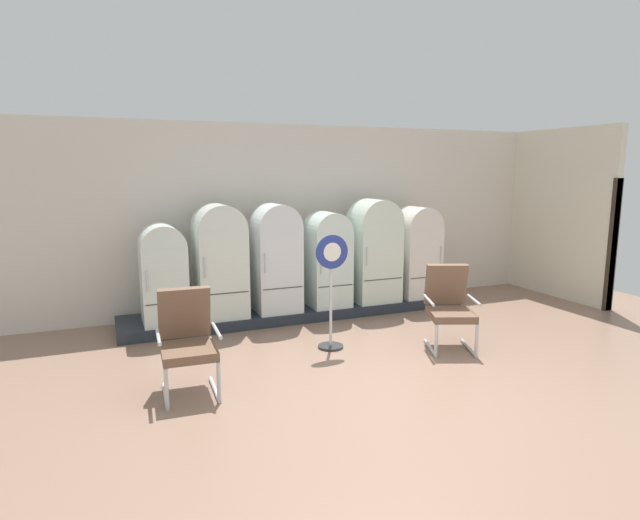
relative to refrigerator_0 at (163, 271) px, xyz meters
The scene contains 13 objects.
ground 3.66m from the refrigerator_0, 55.35° to the right, with size 12.00×10.00×0.05m, color #8B6B58.
back_wall 2.23m from the refrigerator_0, 20.19° to the left, with size 11.76×0.12×2.93m.
side_wall_right 6.72m from the refrigerator_0, ahead, with size 0.16×2.20×2.93m.
display_plinth 2.17m from the refrigerator_0, ahead, with size 5.33×0.95×0.15m, color #242B34.
refrigerator_0 is the anchor object (origin of this frame).
refrigerator_1 0.79m from the refrigerator_0, ahead, with size 0.68×0.72×1.60m.
refrigerator_2 1.61m from the refrigerator_0, ahead, with size 0.64×0.62×1.59m.
refrigerator_3 2.42m from the refrigerator_0, ahead, with size 0.59×0.64×1.45m.
refrigerator_4 3.23m from the refrigerator_0, ahead, with size 0.71×0.66×1.62m.
refrigerator_5 4.02m from the refrigerator_0, ahead, with size 0.63×0.63×1.48m.
armchair_left 2.12m from the refrigerator_0, 90.10° to the right, with size 0.62×0.73×1.04m.
armchair_right 3.82m from the refrigerator_0, 31.42° to the right, with size 0.76×0.85×1.04m.
sign_stand 2.37m from the refrigerator_0, 38.41° to the right, with size 0.42×0.32×1.44m.
Camera 1 is at (-2.72, -4.36, 2.22)m, focal length 29.48 mm.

